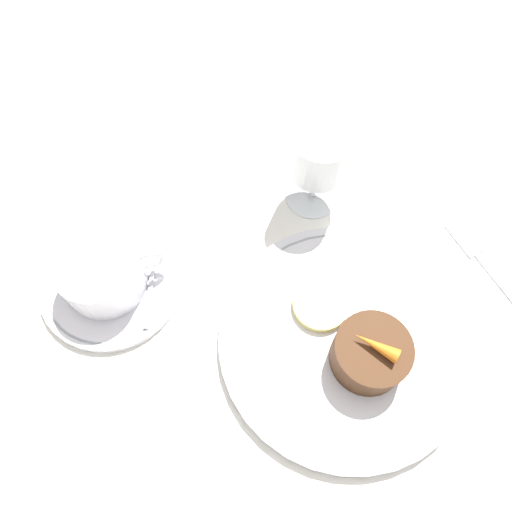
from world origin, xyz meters
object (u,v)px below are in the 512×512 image
dessert_cake (371,353)px  wine_glass (319,157)px  fork (491,271)px  dinner_plate (344,340)px  coffee_cup (102,272)px

dessert_cake → wine_glass: bearing=86.6°
fork → dessert_cake: 0.20m
dinner_plate → fork: 0.20m
fork → dinner_plate: bearing=-170.5°
fork → dessert_cake: size_ratio=2.43×
coffee_cup → wine_glass: wine_glass is taller
fork → dessert_cake: bearing=-161.7°
dinner_plate → dessert_cake: dessert_cake is taller
dinner_plate → wine_glass: size_ratio=2.33×
dinner_plate → wine_glass: 0.21m
wine_glass → dessert_cake: size_ratio=1.50×
wine_glass → fork: size_ratio=0.62×
dinner_plate → wine_glass: bearing=81.9°
coffee_cup → wine_glass: (0.27, 0.05, 0.04)m
dinner_plate → dessert_cake: bearing=-63.2°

